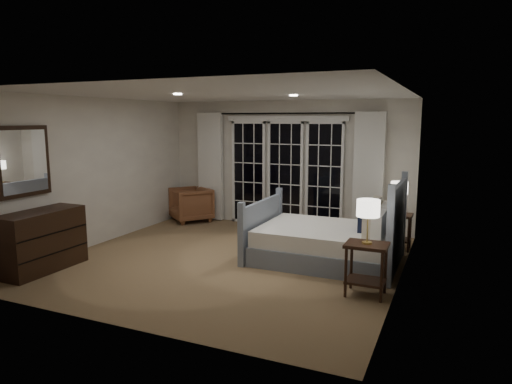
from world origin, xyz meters
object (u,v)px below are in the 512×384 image
at_px(bed, 329,241).
at_px(nightstand_left, 366,261).
at_px(nightstand_right, 397,226).
at_px(dresser, 42,241).
at_px(lamp_right, 399,188).
at_px(armchair, 191,204).
at_px(lamp_left, 368,209).

xyz_separation_m(bed, nightstand_left, (0.75, -1.15, 0.11)).
relative_size(nightstand_right, dresser, 0.49).
xyz_separation_m(bed, lamp_right, (0.86, 1.11, 0.70)).
bearing_deg(lamp_right, dresser, -145.06).
bearing_deg(lamp_right, nightstand_left, -92.69).
xyz_separation_m(bed, armchair, (-3.40, 1.55, 0.04)).
bearing_deg(dresser, lamp_left, 11.44).
relative_size(lamp_right, armchair, 0.68).
xyz_separation_m(lamp_left, armchair, (-4.16, 2.70, -0.72)).
relative_size(bed, armchair, 2.72).
bearing_deg(bed, nightstand_right, 52.27).
bearing_deg(lamp_left, lamp_right, 87.31).
bearing_deg(bed, lamp_left, -56.69).
height_order(bed, armchair, bed).
bearing_deg(lamp_left, armchair, 146.96).
height_order(nightstand_left, lamp_left, lamp_left).
height_order(bed, dresser, bed).
distance_m(nightstand_right, lamp_left, 2.37).
relative_size(nightstand_left, nightstand_right, 1.09).
relative_size(nightstand_left, lamp_right, 1.22).
bearing_deg(nightstand_right, bed, -127.73).
distance_m(bed, nightstand_right, 1.41).
bearing_deg(armchair, nightstand_left, 6.39).
bearing_deg(lamp_right, bed, -127.73).
bearing_deg(nightstand_right, nightstand_left, -92.69).
distance_m(bed, lamp_left, 1.57).
bearing_deg(nightstand_right, dresser, -145.06).
bearing_deg(armchair, bed, 14.87).
bearing_deg(nightstand_left, bed, 123.31).
xyz_separation_m(lamp_left, dresser, (-4.40, -0.89, -0.65)).
height_order(nightstand_right, dresser, dresser).
bearing_deg(lamp_left, nightstand_left, -14.04).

